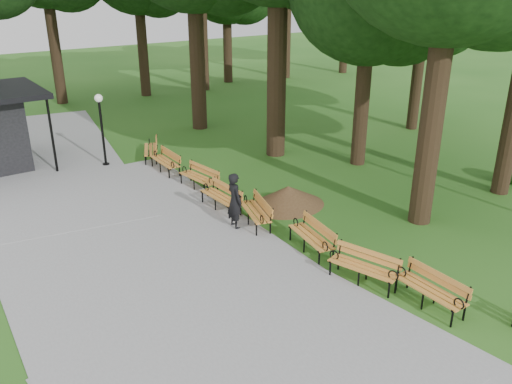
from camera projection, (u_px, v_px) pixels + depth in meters
ground at (325, 266)px, 14.26m from camera, size 100.00×100.00×0.00m
path at (142, 262)px, 14.38m from camera, size 12.00×38.00×0.06m
person at (235, 201)px, 16.09m from camera, size 0.48×0.69×1.80m
lamp_post at (100, 115)px, 20.97m from camera, size 0.32×0.32×2.98m
dirt_mound at (288, 196)px, 17.89m from camera, size 2.23×2.23×0.70m
bench_1 at (430, 290)px, 12.34m from camera, size 0.68×1.91×0.88m
bench_2 at (363, 268)px, 13.29m from camera, size 1.17×2.00×0.88m
bench_3 at (311, 237)px, 14.87m from camera, size 0.97×1.98×0.88m
bench_4 at (255, 212)px, 16.46m from camera, size 1.17×2.00×0.88m
bench_5 at (221, 197)px, 17.54m from camera, size 0.69×1.92×0.88m
bench_6 at (199, 178)px, 19.22m from camera, size 0.87×1.96×0.88m
bench_7 at (165, 162)px, 20.91m from camera, size 0.69×1.92×0.88m
bench_8 at (151, 150)px, 22.37m from camera, size 1.38×1.99×0.88m
lawn_tree_5 at (426, 1)px, 24.79m from camera, size 5.13×5.13×8.80m
shrub_1 at (512, 183)px, 19.97m from camera, size 1.11×1.11×0.94m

